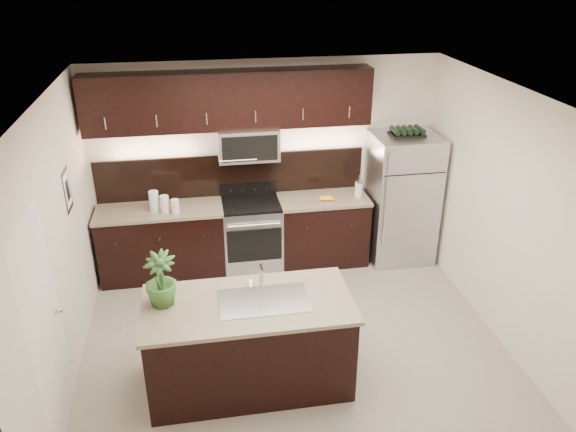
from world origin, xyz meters
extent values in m
plane|color=gray|center=(0.00, 0.00, 0.00)|extent=(4.50, 4.50, 0.00)
cube|color=beige|center=(0.00, 2.00, 1.35)|extent=(4.50, 0.02, 2.70)
cube|color=beige|center=(0.00, -2.00, 1.35)|extent=(4.50, 0.02, 2.70)
cube|color=beige|center=(-2.25, 0.00, 1.35)|extent=(0.02, 4.00, 2.70)
cube|color=beige|center=(2.25, 0.00, 1.35)|extent=(0.02, 4.00, 2.70)
cube|color=white|center=(0.00, 0.00, 2.70)|extent=(4.50, 4.00, 0.02)
cube|color=silver|center=(-2.23, -0.80, 1.01)|extent=(0.04, 0.80, 2.02)
sphere|color=silver|center=(-2.20, -0.48, 1.00)|extent=(0.06, 0.06, 0.06)
cube|color=black|center=(-2.24, 0.75, 1.65)|extent=(0.01, 0.32, 0.46)
cube|color=white|center=(-2.23, 0.75, 1.65)|extent=(0.00, 0.24, 0.36)
cube|color=black|center=(-1.42, 1.69, 0.45)|extent=(1.57, 0.62, 0.90)
cube|color=black|center=(0.71, 1.69, 0.45)|extent=(1.16, 0.62, 0.90)
cube|color=#B2B2B7|center=(-0.25, 1.69, 0.45)|extent=(0.76, 0.62, 0.90)
cube|color=black|center=(-0.25, 1.69, 0.92)|extent=(0.76, 0.60, 0.03)
cube|color=tan|center=(-1.42, 1.69, 0.92)|extent=(1.59, 0.65, 0.04)
cube|color=tan|center=(0.71, 1.69, 0.92)|extent=(1.18, 0.65, 0.04)
cube|color=black|center=(-0.46, 1.99, 1.22)|extent=(3.49, 0.02, 0.56)
cube|color=#B2B2B7|center=(-0.25, 1.80, 1.70)|extent=(0.76, 0.40, 0.40)
cube|color=black|center=(-0.46, 1.83, 2.25)|extent=(3.49, 0.33, 0.70)
cube|color=black|center=(-0.53, -0.56, 0.45)|extent=(1.90, 0.90, 0.90)
cube|color=tan|center=(-0.53, -0.56, 0.92)|extent=(1.96, 0.96, 0.04)
cube|color=silver|center=(-0.38, -0.56, 0.95)|extent=(0.84, 0.50, 0.01)
cylinder|color=silver|center=(-0.38, -0.35, 1.06)|extent=(0.03, 0.03, 0.24)
cylinder|color=silver|center=(-0.38, -0.42, 1.21)|extent=(0.02, 0.14, 0.02)
cylinder|color=silver|center=(-0.38, -0.49, 1.16)|extent=(0.02, 0.02, 0.10)
cube|color=#B2B2B7|center=(1.76, 1.63, 0.88)|extent=(0.85, 0.76, 1.75)
cube|color=black|center=(1.76, 1.63, 1.77)|extent=(0.43, 0.27, 0.03)
cylinder|color=black|center=(1.60, 1.63, 1.82)|extent=(0.07, 0.25, 0.07)
cylinder|color=black|center=(1.68, 1.63, 1.82)|extent=(0.07, 0.25, 0.07)
cylinder|color=black|center=(1.76, 1.63, 1.82)|extent=(0.07, 0.25, 0.07)
cylinder|color=black|center=(1.85, 1.63, 1.82)|extent=(0.07, 0.25, 0.07)
cylinder|color=black|center=(1.93, 1.63, 1.82)|extent=(0.07, 0.25, 0.07)
imported|color=#2D5823|center=(-1.30, -0.44, 1.20)|extent=(0.36, 0.36, 0.52)
cylinder|color=silver|center=(-1.46, 1.64, 1.07)|extent=(0.12, 0.12, 0.26)
cylinder|color=silver|center=(-1.33, 1.58, 1.05)|extent=(0.11, 0.11, 0.22)
cylinder|color=silver|center=(-1.20, 1.52, 1.03)|extent=(0.10, 0.10, 0.19)
cylinder|color=silver|center=(1.17, 1.64, 1.04)|extent=(0.10, 0.10, 0.20)
cylinder|color=silver|center=(1.17, 1.64, 1.15)|extent=(0.10, 0.10, 0.02)
cylinder|color=silver|center=(1.17, 1.64, 1.20)|extent=(0.01, 0.01, 0.08)
ellipsoid|color=yellow|center=(0.67, 1.61, 0.97)|extent=(0.21, 0.17, 0.06)
camera|label=1|loc=(-0.90, -4.90, 3.91)|focal=35.00mm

